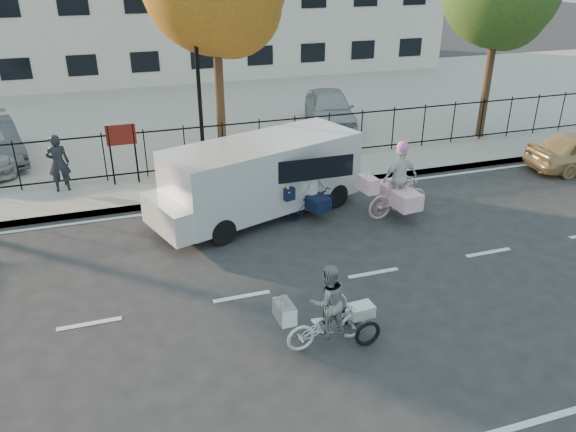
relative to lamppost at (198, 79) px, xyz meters
name	(u,v)px	position (x,y,z in m)	size (l,w,h in m)	color
ground	(242,297)	(-0.50, -6.80, -3.11)	(120.00, 120.00, 0.00)	#333334
road_markings	(242,297)	(-0.50, -6.80, -3.11)	(60.00, 9.52, 0.01)	silver
curb	(199,200)	(-0.50, -1.75, -3.04)	(60.00, 0.10, 0.15)	#A8A399
sidewalk	(193,186)	(-0.50, -0.70, -3.04)	(60.00, 2.20, 0.15)	#A8A399
parking_lot	(159,113)	(-0.50, 8.20, -3.04)	(60.00, 15.60, 0.15)	#A8A399
iron_fence	(185,149)	(-0.50, 0.40, -2.21)	(58.00, 0.06, 1.50)	black
building	(134,18)	(-0.50, 18.20, -0.11)	(34.00, 10.00, 6.00)	silver
lamppost	(198,79)	(0.00, 0.00, 0.00)	(0.36, 0.36, 4.33)	black
street_sign	(122,143)	(-2.35, 0.00, -1.70)	(0.85, 0.06, 1.80)	black
zebra_trike	(328,315)	(0.61, -8.75, -2.48)	(1.90, 0.74, 1.63)	white
unicorn_bike	(398,189)	(4.37, -4.30, -2.34)	(2.11, 1.48, 2.10)	beige
bull_bike	(311,194)	(2.18, -3.61, -2.47)	(1.78, 1.25, 1.61)	#101636
white_van	(260,175)	(0.97, -3.00, -1.99)	(6.15, 3.51, 2.02)	white
pedestrian	(58,163)	(-4.16, 0.00, -2.12)	(0.62, 0.40, 1.69)	black
lot_car_d	(330,109)	(5.65, 3.65, -2.24)	(1.71, 4.24, 1.44)	#A0A4A8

